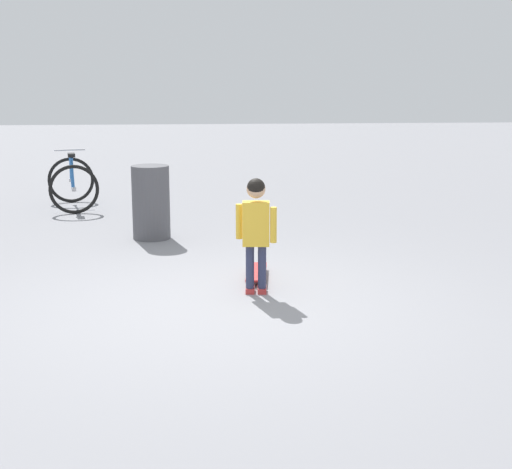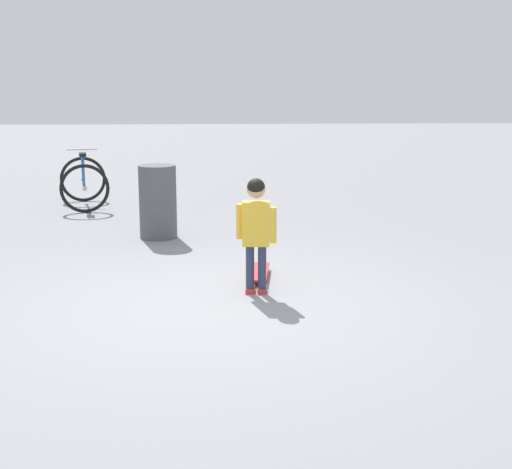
# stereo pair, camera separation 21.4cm
# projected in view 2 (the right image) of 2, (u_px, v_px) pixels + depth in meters

# --- Properties ---
(ground_plane) EXTENTS (50.00, 50.00, 0.00)m
(ground_plane) POSITION_uv_depth(u_px,v_px,m) (217.00, 307.00, 6.36)
(ground_plane) COLOR gray
(child_person) EXTENTS (0.25, 0.35, 1.06)m
(child_person) POSITION_uv_depth(u_px,v_px,m) (256.00, 223.00, 6.63)
(child_person) COLOR #2D3351
(child_person) RESTS_ON ground
(skateboard) EXTENTS (0.71, 0.27, 0.07)m
(skateboard) POSITION_uv_depth(u_px,v_px,m) (258.00, 272.00, 7.27)
(skateboard) COLOR #B22D2D
(skateboard) RESTS_ON ground
(bicycle_near) EXTENTS (1.19, 0.90, 0.85)m
(bicycle_near) POSITION_uv_depth(u_px,v_px,m) (84.00, 182.00, 11.17)
(bicycle_near) COLOR black
(bicycle_near) RESTS_ON ground
(trash_bin) EXTENTS (0.46, 0.46, 0.89)m
(trash_bin) POSITION_uv_depth(u_px,v_px,m) (158.00, 202.00, 9.02)
(trash_bin) COLOR #4C4C51
(trash_bin) RESTS_ON ground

